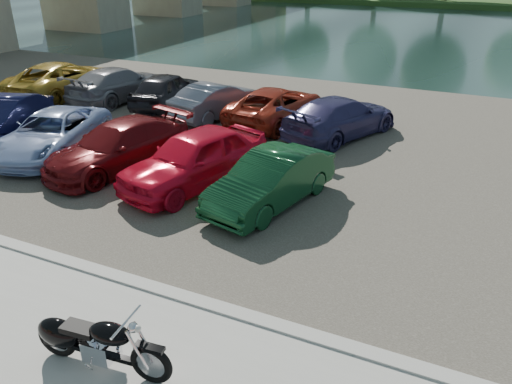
# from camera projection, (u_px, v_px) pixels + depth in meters

# --- Properties ---
(kerb) EXTENTS (60.00, 0.30, 0.14)m
(kerb) POSITION_uv_depth(u_px,v_px,m) (228.00, 312.00, 8.84)
(kerb) COLOR #A8A79E
(kerb) RESTS_ON ground
(parking_lot) EXTENTS (60.00, 18.00, 0.04)m
(parking_lot) POSITION_uv_depth(u_px,v_px,m) (356.00, 150.00, 16.23)
(parking_lot) COLOR #433F36
(parking_lot) RESTS_ON ground
(river) EXTENTS (120.00, 40.00, 0.00)m
(river) POSITION_uv_depth(u_px,v_px,m) (448.00, 33.00, 39.98)
(river) COLOR #182C2A
(river) RESTS_ON ground
(motorcycle) EXTENTS (2.33, 0.75, 1.05)m
(motorcycle) POSITION_uv_depth(u_px,v_px,m) (89.00, 341.00, 7.48)
(motorcycle) COLOR black
(motorcycle) RESTS_ON promenade
(car_1) EXTENTS (2.80, 4.64, 1.44)m
(car_1) POSITION_uv_depth(u_px,v_px,m) (2.00, 120.00, 16.67)
(car_1) COLOR #111236
(car_1) RESTS_ON parking_lot
(car_2) EXTENTS (3.36, 5.11, 1.31)m
(car_2) POSITION_uv_depth(u_px,v_px,m) (52.00, 133.00, 15.67)
(car_2) COLOR #91A5D3
(car_2) RESTS_ON parking_lot
(car_3) EXTENTS (2.95, 4.98, 1.35)m
(car_3) POSITION_uv_depth(u_px,v_px,m) (119.00, 146.00, 14.59)
(car_3) COLOR #630E11
(car_3) RESTS_ON parking_lot
(car_4) EXTENTS (3.04, 4.84, 1.54)m
(car_4) POSITION_uv_depth(u_px,v_px,m) (195.00, 158.00, 13.47)
(car_4) COLOR red
(car_4) RESTS_ON parking_lot
(car_5) EXTENTS (2.27, 4.22, 1.32)m
(car_5) POSITION_uv_depth(u_px,v_px,m) (271.00, 180.00, 12.43)
(car_5) COLOR #114021
(car_5) RESTS_ON parking_lot
(car_6) EXTENTS (2.96, 5.63, 1.51)m
(car_6) POSITION_uv_depth(u_px,v_px,m) (62.00, 79.00, 21.99)
(car_6) COLOR #AE8A28
(car_6) RESTS_ON parking_lot
(car_7) EXTENTS (2.41, 5.05, 1.42)m
(car_7) POSITION_uv_depth(u_px,v_px,m) (118.00, 84.00, 21.37)
(car_7) COLOR gray
(car_7) RESTS_ON parking_lot
(car_8) EXTENTS (2.20, 4.32, 1.41)m
(car_8) POSITION_uv_depth(u_px,v_px,m) (166.00, 89.00, 20.55)
(car_8) COLOR black
(car_8) RESTS_ON parking_lot
(car_9) EXTENTS (2.30, 4.24, 1.33)m
(car_9) POSITION_uv_depth(u_px,v_px,m) (217.00, 100.00, 19.19)
(car_9) COLOR slate
(car_9) RESTS_ON parking_lot
(car_10) EXTENTS (2.74, 4.95, 1.31)m
(car_10) POSITION_uv_depth(u_px,v_px,m) (276.00, 105.00, 18.60)
(car_10) COLOR #9D2C1A
(car_10) RESTS_ON parking_lot
(car_11) EXTENTS (3.56, 5.13, 1.38)m
(car_11) POSITION_uv_depth(u_px,v_px,m) (340.00, 117.00, 17.14)
(car_11) COLOR navy
(car_11) RESTS_ON parking_lot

